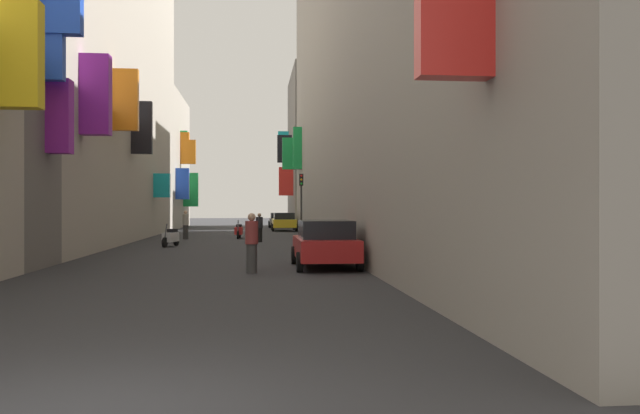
# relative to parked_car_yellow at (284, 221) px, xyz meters

# --- Properties ---
(ground_plane) EXTENTS (140.00, 140.00, 0.00)m
(ground_plane) POSITION_rel_parked_car_yellow_xyz_m (-3.93, -14.97, -0.76)
(ground_plane) COLOR #2D2D30
(building_left_mid_b) EXTENTS (7.20, 30.56, 20.11)m
(building_left_mid_b) POSITION_rel_parked_car_yellow_xyz_m (-11.92, -12.89, 9.29)
(building_left_mid_b) COLOR #B2A899
(building_left_mid_b) RESTS_ON ground
(building_left_mid_c) EXTENTS (7.36, 12.63, 12.02)m
(building_left_mid_c) POSITION_rel_parked_car_yellow_xyz_m (-11.90, 8.70, 5.24)
(building_left_mid_c) COLOR #B2A899
(building_left_mid_c) RESTS_ON ground
(building_right_near) EXTENTS (7.07, 38.48, 17.58)m
(building_right_near) POSITION_rel_parked_car_yellow_xyz_m (4.07, -25.74, 8.03)
(building_right_near) COLOR gray
(building_right_near) RESTS_ON ground
(building_right_mid_a) EXTENTS (7.30, 7.32, 18.82)m
(building_right_mid_a) POSITION_rel_parked_car_yellow_xyz_m (4.06, -2.83, 8.64)
(building_right_mid_a) COLOR gray
(building_right_mid_a) RESTS_ON ground
(building_right_mid_c) EXTENTS (7.33, 12.59, 14.34)m
(building_right_mid_c) POSITION_rel_parked_car_yellow_xyz_m (4.06, 8.74, 6.40)
(building_right_mid_c) COLOR slate
(building_right_mid_c) RESTS_ON ground
(parked_car_yellow) EXTENTS (1.98, 4.36, 1.44)m
(parked_car_yellow) POSITION_rel_parked_car_yellow_xyz_m (0.00, 0.00, 0.00)
(parked_car_yellow) COLOR gold
(parked_car_yellow) RESTS_ON ground
(parked_car_grey) EXTENTS (1.90, 4.24, 1.36)m
(parked_car_grey) POSITION_rel_parked_car_yellow_xyz_m (-0.11, 7.69, -0.04)
(parked_car_grey) COLOR slate
(parked_car_grey) RESTS_ON ground
(parked_car_red) EXTENTS (2.00, 4.10, 1.52)m
(parked_car_red) POSITION_rel_parked_car_yellow_xyz_m (-0.06, -30.63, 0.03)
(parked_car_red) COLOR #B21E1E
(parked_car_red) RESTS_ON ground
(scooter_white) EXTENTS (0.73, 1.73, 1.13)m
(scooter_white) POSITION_rel_parked_car_yellow_xyz_m (-6.38, -19.33, -0.30)
(scooter_white) COLOR silver
(scooter_white) RESTS_ON ground
(scooter_blue) EXTENTS (0.64, 1.79, 1.13)m
(scooter_blue) POSITION_rel_parked_car_yellow_xyz_m (-0.26, -25.35, -0.30)
(scooter_blue) COLOR #2D4CAD
(scooter_blue) RESTS_ON ground
(scooter_red) EXTENTS (0.50, 1.92, 1.13)m
(scooter_red) POSITION_rel_parked_car_yellow_xyz_m (-3.28, -11.70, -0.30)
(scooter_red) COLOR red
(scooter_red) RESTS_ON ground
(pedestrian_crossing) EXTENTS (0.45, 0.45, 1.72)m
(pedestrian_crossing) POSITION_rel_parked_car_yellow_xyz_m (-6.42, -12.27, 0.10)
(pedestrian_crossing) COLOR #393939
(pedestrian_crossing) RESTS_ON ground
(pedestrian_near_left) EXTENTS (0.52, 0.52, 1.59)m
(pedestrian_near_left) POSITION_rel_parked_car_yellow_xyz_m (-2.06, -15.88, 0.03)
(pedestrian_near_left) COLOR black
(pedestrian_near_left) RESTS_ON ground
(pedestrian_near_right) EXTENTS (0.54, 0.54, 1.76)m
(pedestrian_near_right) POSITION_rel_parked_car_yellow_xyz_m (-2.39, -32.02, 0.12)
(pedestrian_near_right) COLOR #3C3C3C
(pedestrian_near_right) RESTS_ON ground
(traffic_light_near_corner) EXTENTS (0.26, 0.34, 4.03)m
(traffic_light_near_corner) POSITION_rel_parked_car_yellow_xyz_m (0.64, -10.39, 1.99)
(traffic_light_near_corner) COLOR #2D2D2D
(traffic_light_near_corner) RESTS_ON ground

